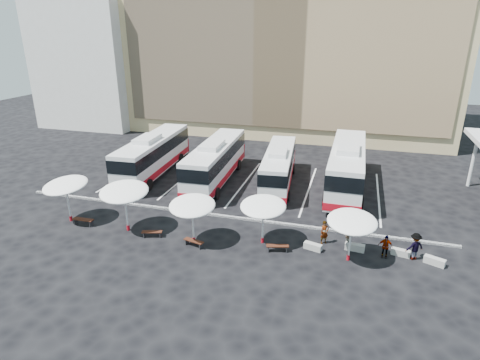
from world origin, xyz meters
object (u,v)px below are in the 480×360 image
(sunshade_3, at_px, (263,206))
(sunshade_4, at_px, (352,222))
(conc_bench_1, at_px, (355,247))
(conc_bench_2, at_px, (401,253))
(wood_bench_1, at_px, (152,233))
(conc_bench_3, at_px, (435,261))
(passenger_0, at_px, (325,232))
(passenger_1, at_px, (350,235))
(bus_0, at_px, (153,154))
(conc_bench_0, at_px, (313,247))
(bus_3, at_px, (347,165))
(sunshade_0, at_px, (65,185))
(bus_1, at_px, (216,160))
(passenger_2, at_px, (385,246))
(wood_bench_2, at_px, (194,242))
(wood_bench_3, at_px, (277,247))
(bus_2, at_px, (279,166))
(wood_bench_0, at_px, (83,220))
(passenger_3, at_px, (415,246))
(sunshade_2, at_px, (192,206))

(sunshade_3, distance_m, sunshade_4, 5.70)
(conc_bench_1, distance_m, conc_bench_2, 2.83)
(wood_bench_1, height_order, conc_bench_3, conc_bench_3)
(passenger_0, height_order, passenger_1, passenger_1)
(bus_0, distance_m, passenger_1, 21.41)
(sunshade_3, height_order, conc_bench_0, sunshade_3)
(bus_0, bearing_deg, sunshade_3, -41.29)
(wood_bench_1, bearing_deg, sunshade_3, 10.44)
(bus_3, height_order, sunshade_0, bus_3)
(bus_1, xyz_separation_m, conc_bench_0, (10.33, -10.21, -1.83))
(sunshade_0, relative_size, conc_bench_3, 3.31)
(bus_3, relative_size, conc_bench_2, 11.73)
(passenger_0, relative_size, passenger_1, 0.91)
(passenger_2, bearing_deg, bus_3, 105.87)
(sunshade_0, height_order, conc_bench_1, sunshade_0)
(wood_bench_2, height_order, passenger_1, passenger_1)
(conc_bench_1, bearing_deg, bus_3, 95.70)
(bus_0, bearing_deg, wood_bench_3, -41.11)
(wood_bench_3, bearing_deg, conc_bench_3, 7.09)
(passenger_1, bearing_deg, wood_bench_1, 65.18)
(bus_2, distance_m, passenger_1, 12.03)
(wood_bench_3, distance_m, passenger_2, 6.76)
(conc_bench_1, relative_size, passenger_2, 0.81)
(sunshade_4, height_order, conc_bench_1, sunshade_4)
(bus_2, xyz_separation_m, wood_bench_0, (-12.19, -12.18, -1.45))
(sunshade_3, relative_size, conc_bench_1, 2.60)
(wood_bench_2, distance_m, passenger_1, 10.36)
(conc_bench_2, bearing_deg, wood_bench_3, -167.47)
(conc_bench_1, bearing_deg, wood_bench_3, -162.22)
(conc_bench_2, bearing_deg, passenger_2, -154.72)
(wood_bench_1, bearing_deg, wood_bench_3, 3.49)
(sunshade_4, bearing_deg, wood_bench_1, -176.70)
(sunshade_0, height_order, conc_bench_2, sunshade_0)
(passenger_3, bearing_deg, sunshade_4, -10.48)
(wood_bench_0, xyz_separation_m, passenger_1, (18.95, 2.27, 0.52))
(sunshade_3, xyz_separation_m, wood_bench_2, (-4.27, -1.77, -2.35))
(wood_bench_2, relative_size, passenger_3, 0.83)
(bus_0, distance_m, sunshade_2, 14.82)
(wood_bench_1, height_order, passenger_1, passenger_1)
(conc_bench_0, xyz_separation_m, conc_bench_1, (2.64, 0.67, 0.01))
(wood_bench_0, distance_m, conc_bench_1, 19.39)
(wood_bench_0, bearing_deg, sunshade_4, 1.67)
(sunshade_4, bearing_deg, sunshade_0, -179.47)
(sunshade_3, bearing_deg, passenger_0, 15.03)
(sunshade_0, relative_size, sunshade_3, 1.25)
(conc_bench_2, xyz_separation_m, passenger_0, (-4.85, 0.23, 0.60))
(sunshade_2, bearing_deg, wood_bench_1, -177.31)
(bus_3, distance_m, sunshade_4, 12.37)
(conc_bench_0, relative_size, conc_bench_1, 0.95)
(wood_bench_3, xyz_separation_m, conc_bench_1, (4.83, 1.55, -0.11))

